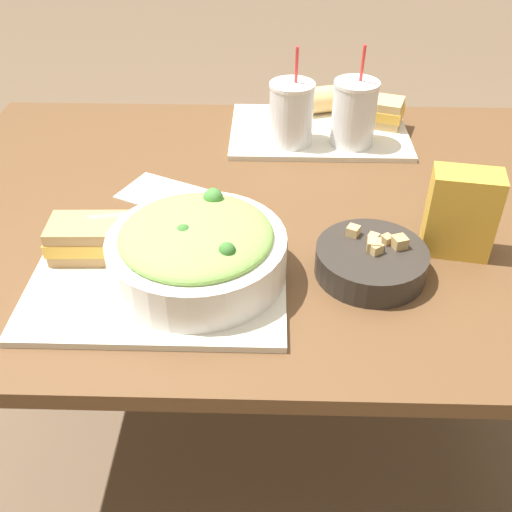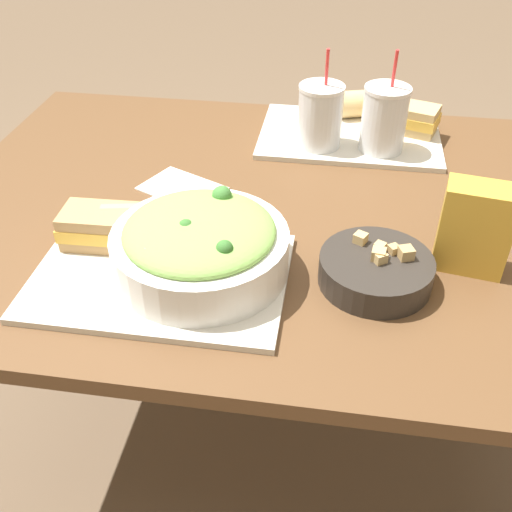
# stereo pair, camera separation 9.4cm
# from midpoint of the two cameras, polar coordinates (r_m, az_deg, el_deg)

# --- Properties ---
(ground_plane) EXTENTS (12.00, 12.00, 0.00)m
(ground_plane) POSITION_cam_midpoint_polar(r_m,az_deg,el_deg) (1.69, -1.28, -16.15)
(ground_plane) COLOR brown
(dining_table) EXTENTS (1.36, 0.98, 0.72)m
(dining_table) POSITION_cam_midpoint_polar(r_m,az_deg,el_deg) (1.24, -1.68, 1.53)
(dining_table) COLOR brown
(dining_table) RESTS_ON ground_plane
(tray_near) EXTENTS (0.42, 0.29, 0.01)m
(tray_near) POSITION_cam_midpoint_polar(r_m,az_deg,el_deg) (1.01, -12.01, -2.76)
(tray_near) COLOR beige
(tray_near) RESTS_ON dining_table
(tray_far) EXTENTS (0.42, 0.29, 0.01)m
(tray_far) POSITION_cam_midpoint_polar(r_m,az_deg,el_deg) (1.48, 4.15, 11.71)
(tray_far) COLOR beige
(tray_far) RESTS_ON dining_table
(salad_bowl) EXTENTS (0.29, 0.29, 0.11)m
(salad_bowl) POSITION_cam_midpoint_polar(r_m,az_deg,el_deg) (0.98, -8.39, 0.60)
(salad_bowl) COLOR white
(salad_bowl) RESTS_ON tray_near
(soup_bowl) EXTENTS (0.19, 0.19, 0.07)m
(soup_bowl) POSITION_cam_midpoint_polar(r_m,az_deg,el_deg) (1.01, 8.32, -0.51)
(soup_bowl) COLOR #2D2823
(soup_bowl) RESTS_ON dining_table
(sandwich_near) EXTENTS (0.15, 0.09, 0.06)m
(sandwich_near) POSITION_cam_midpoint_polar(r_m,az_deg,el_deg) (1.07, -17.87, 1.51)
(sandwich_near) COLOR tan
(sandwich_near) RESTS_ON tray_near
(baguette_near) EXTENTS (0.19, 0.10, 0.06)m
(baguette_near) POSITION_cam_midpoint_polar(r_m,az_deg,el_deg) (1.07, -13.17, 2.55)
(baguette_near) COLOR tan
(baguette_near) RESTS_ON tray_near
(sandwich_far) EXTENTS (0.16, 0.12, 0.06)m
(sandwich_far) POSITION_cam_midpoint_polar(r_m,az_deg,el_deg) (1.51, 9.30, 13.46)
(sandwich_far) COLOR tan
(sandwich_far) RESTS_ON tray_far
(baguette_far) EXTENTS (0.14, 0.10, 0.06)m
(baguette_far) POSITION_cam_midpoint_polar(r_m,az_deg,el_deg) (1.56, 5.31, 14.65)
(baguette_far) COLOR tan
(baguette_far) RESTS_ON tray_far
(drink_cup_dark) EXTENTS (0.10, 0.10, 0.22)m
(drink_cup_dark) POSITION_cam_midpoint_polar(r_m,az_deg,el_deg) (1.38, 1.39, 13.21)
(drink_cup_dark) COLOR silver
(drink_cup_dark) RESTS_ON tray_far
(drink_cup_red) EXTENTS (0.10, 0.10, 0.23)m
(drink_cup_red) POSITION_cam_midpoint_polar(r_m,az_deg,el_deg) (1.39, 7.35, 13.13)
(drink_cup_red) COLOR silver
(drink_cup_red) RESTS_ON tray_far
(chip_bag) EXTENTS (0.12, 0.08, 0.16)m
(chip_bag) POSITION_cam_midpoint_polar(r_m,az_deg,el_deg) (1.07, 16.59, 3.82)
(chip_bag) COLOR gold
(chip_bag) RESTS_ON dining_table
(napkin_folded) EXTENTS (0.20, 0.17, 0.00)m
(napkin_folded) POSITION_cam_midpoint_polar(r_m,az_deg,el_deg) (1.25, -11.10, 5.75)
(napkin_folded) COLOR silver
(napkin_folded) RESTS_ON dining_table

